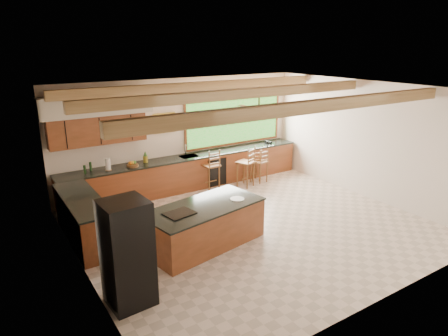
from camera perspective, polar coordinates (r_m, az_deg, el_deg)
ground at (r=8.97m, az=3.99°, el=-8.25°), size 7.20×7.20×0.00m
room_shell at (r=8.68m, az=0.81°, el=6.35°), size 7.27×6.54×3.02m
counter_run at (r=10.42m, az=-7.92°, el=-1.88°), size 7.12×3.10×1.23m
island at (r=8.03m, az=-2.86°, el=-8.12°), size 2.56×1.53×0.86m
refrigerator at (r=6.32m, az=-13.67°, el=-11.80°), size 0.70×0.69×1.70m
bar_stool_a at (r=11.08m, az=3.31°, el=0.69°), size 0.55×0.55×1.17m
bar_stool_b at (r=10.78m, az=-1.75°, el=0.24°), size 0.44×0.44×1.17m
bar_stool_c at (r=11.61m, az=4.41°, el=0.80°), size 0.42×0.42×0.95m
bar_stool_d at (r=11.50m, az=5.36°, el=0.79°), size 0.42×0.42×1.02m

